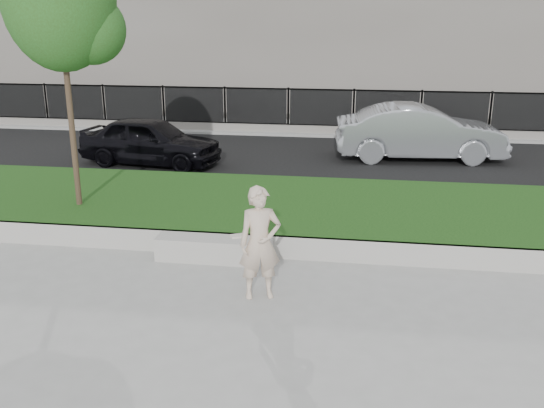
% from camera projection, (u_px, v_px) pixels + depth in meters
% --- Properties ---
extents(ground, '(90.00, 90.00, 0.00)m').
position_uv_depth(ground, '(229.00, 281.00, 9.41)').
color(ground, gray).
rests_on(ground, ground).
extents(grass_bank, '(34.00, 4.00, 0.40)m').
position_uv_depth(grass_bank, '(262.00, 210.00, 12.18)').
color(grass_bank, black).
rests_on(grass_bank, ground).
extents(grass_kerb, '(34.00, 0.08, 0.40)m').
position_uv_depth(grass_kerb, '(242.00, 245.00, 10.34)').
color(grass_kerb, '#A19F97').
rests_on(grass_kerb, ground).
extents(street, '(34.00, 7.00, 0.04)m').
position_uv_depth(street, '(293.00, 158.00, 17.43)').
color(street, black).
rests_on(street, ground).
extents(far_pavement, '(34.00, 3.00, 0.12)m').
position_uv_depth(far_pavement, '(308.00, 129.00, 21.66)').
color(far_pavement, gray).
rests_on(far_pavement, ground).
extents(iron_fence, '(32.00, 0.30, 1.50)m').
position_uv_depth(iron_fence, '(306.00, 120.00, 20.57)').
color(iron_fence, slate).
rests_on(iron_fence, far_pavement).
extents(stone_bench, '(1.94, 0.49, 0.40)m').
position_uv_depth(stone_bench, '(214.00, 249.00, 10.17)').
color(stone_bench, '#A19F97').
rests_on(stone_bench, ground).
extents(man, '(0.70, 0.57, 1.67)m').
position_uv_depth(man, '(260.00, 243.00, 8.67)').
color(man, beige).
rests_on(man, ground).
extents(book, '(0.28, 0.25, 0.03)m').
position_uv_depth(book, '(238.00, 236.00, 10.16)').
color(book, beige).
rests_on(book, stone_bench).
extents(young_tree, '(2.11, 2.02, 5.17)m').
position_uv_depth(young_tree, '(64.00, 3.00, 10.80)').
color(young_tree, '#38281C').
rests_on(young_tree, grass_bank).
extents(car_dark, '(4.03, 2.11, 1.31)m').
position_uv_depth(car_dark, '(150.00, 141.00, 16.38)').
color(car_dark, black).
rests_on(car_dark, street).
extents(car_silver, '(4.78, 2.06, 1.53)m').
position_uv_depth(car_silver, '(420.00, 132.00, 16.94)').
color(car_silver, '#95989D').
rests_on(car_silver, street).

